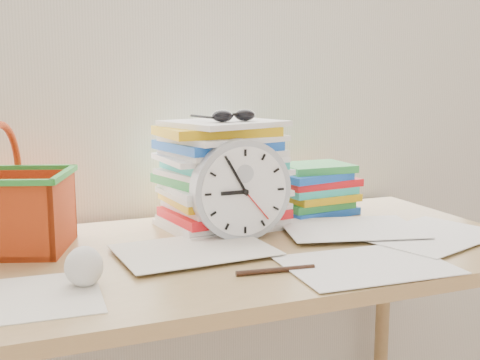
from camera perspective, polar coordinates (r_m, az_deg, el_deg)
name	(u,v)px	position (r m, az deg, el deg)	size (l,w,h in m)	color
curtain	(173,11)	(1.67, -6.34, 15.66)	(2.40, 0.01, 2.50)	silver
desk	(224,280)	(1.37, -1.50, -9.44)	(1.40, 0.70, 0.75)	#9C7C49
paper_stack	(222,174)	(1.51, -1.75, 0.54)	(0.31, 0.26, 0.27)	white
clock	(241,190)	(1.40, 0.07, -0.92)	(0.24, 0.24, 0.05)	#AAAFB6
sunglasses	(234,116)	(1.46, -0.60, 6.13)	(0.13, 0.11, 0.03)	black
book_stack	(315,189)	(1.68, 7.10, -0.89)	(0.24, 0.18, 0.14)	white
basket	(3,188)	(1.40, -21.56, -0.73)	(0.28, 0.21, 0.28)	#CC4213
crumpled_ball	(84,266)	(1.14, -14.62, -7.89)	(0.07, 0.07, 0.07)	white
pen	(276,270)	(1.18, 3.41, -8.53)	(0.01, 0.01, 0.16)	black
scattered_papers	(224,245)	(1.35, -1.52, -6.20)	(1.26, 0.42, 0.02)	white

